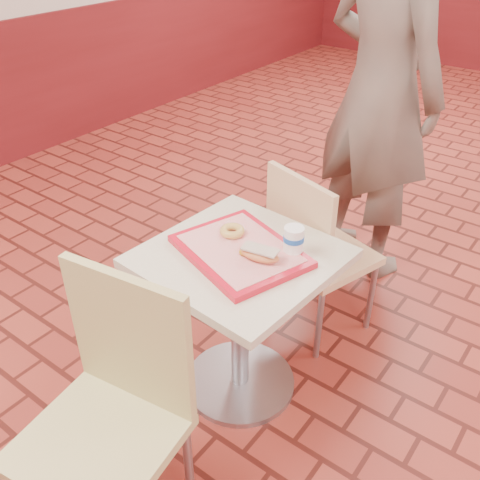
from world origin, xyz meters
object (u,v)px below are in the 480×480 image
Objects in this scene: ring_donut at (232,231)px; paper_cup at (294,239)px; customer at (380,90)px; main_table at (240,301)px; serving_tray at (240,251)px; chair_main_front at (112,406)px; long_john_donut at (259,254)px; chair_main_back at (314,248)px.

paper_cup is (0.23, 0.05, 0.03)m from ring_donut.
customer is 1.15m from ring_donut.
main_table is 7.28× the size of ring_donut.
customer reaches higher than ring_donut.
serving_tray is (0.00, -0.00, 0.23)m from main_table.
main_table is 0.35m from paper_cup.
chair_main_front is at bearing 110.47° from customer.
chair_main_front is at bearing -96.07° from long_john_donut.
ring_donut is 0.24m from paper_cup.
customer reaches higher than chair_main_back.
long_john_donut reaches higher than main_table.
serving_tray is 2.87× the size of long_john_donut.
chair_main_back is 0.48m from paper_cup.
customer is 1.23m from long_john_donut.
main_table is 7.33× the size of paper_cup.
customer is (-0.07, 1.83, 0.45)m from chair_main_front.
chair_main_back is 0.52m from serving_tray.
long_john_donut is 1.69× the size of paper_cup.
ring_donut is at bearing -168.56° from paper_cup.
paper_cup reaches higher than main_table.
paper_cup is (0.13, 0.75, 0.24)m from chair_main_front.
chair_main_back is (0.04, 0.47, 0.01)m from main_table.
main_table is 0.81× the size of chair_main_back.
paper_cup is at bearing 71.59° from chair_main_front.
ring_donut is (-0.12, -0.42, 0.25)m from chair_main_back.
main_table is 0.35× the size of customer.
long_john_donut is (0.09, -0.02, 0.03)m from serving_tray.
chair_main_back is 5.38× the size of long_john_donut.
customer is (-0.09, 0.71, 0.50)m from chair_main_back.
long_john_donut is (0.07, 0.63, 0.21)m from chair_main_front.
main_table is 0.65m from chair_main_front.
chair_main_front reaches higher than ring_donut.
ring_donut is (-0.10, 0.70, 0.21)m from chair_main_front.
paper_cup reaches higher than long_john_donut.
long_john_donut is at bearing -118.12° from paper_cup.
main_table is 0.74× the size of chair_main_front.
chair_main_front is 0.80m from paper_cup.
chair_main_back is 0.55m from long_john_donut.
chair_main_front is 1.89m from customer.
chair_main_front reaches higher than paper_cup.
serving_tray is (0.05, -1.18, -0.28)m from customer.
customer is 1.21m from serving_tray.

